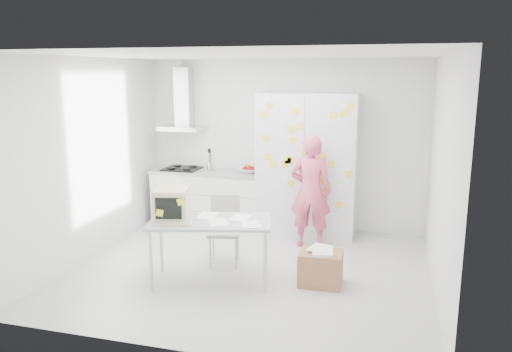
% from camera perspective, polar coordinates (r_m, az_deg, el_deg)
% --- Properties ---
extents(floor, '(4.50, 4.00, 0.02)m').
position_cam_1_polar(floor, '(6.55, -0.80, -10.76)').
color(floor, silver).
rests_on(floor, ground).
extents(walls, '(4.52, 4.01, 2.70)m').
position_cam_1_polar(walls, '(6.84, 0.85, 2.10)').
color(walls, white).
rests_on(walls, ground).
extents(ceiling, '(4.50, 4.00, 0.02)m').
position_cam_1_polar(ceiling, '(6.05, -0.87, 13.66)').
color(ceiling, white).
rests_on(ceiling, walls).
extents(counter_run, '(1.84, 0.63, 1.28)m').
position_cam_1_polar(counter_run, '(8.30, -5.50, -2.42)').
color(counter_run, white).
rests_on(counter_run, ground).
extents(range_hood, '(0.70, 0.48, 1.01)m').
position_cam_1_polar(range_hood, '(8.36, -8.29, 7.95)').
color(range_hood, silver).
rests_on(range_hood, walls).
extents(tall_cabinet, '(1.50, 0.68, 2.20)m').
position_cam_1_polar(tall_cabinet, '(7.71, 5.87, 1.27)').
color(tall_cabinet, silver).
rests_on(tall_cabinet, ground).
extents(person, '(0.62, 0.42, 1.65)m').
position_cam_1_polar(person, '(7.19, 6.24, -1.77)').
color(person, '#DE5676').
rests_on(person, ground).
extents(desk, '(1.57, 1.06, 1.14)m').
position_cam_1_polar(desk, '(6.02, -8.04, -4.08)').
color(desk, '#AFB2BA').
rests_on(desk, ground).
extents(chair, '(0.49, 0.49, 0.91)m').
position_cam_1_polar(chair, '(6.64, -3.60, -5.64)').
color(chair, '#B7B6B4').
rests_on(chair, ground).
extents(cardboard_box, '(0.51, 0.42, 0.44)m').
position_cam_1_polar(cardboard_box, '(6.11, 7.40, -10.35)').
color(cardboard_box, '#9F6E45').
rests_on(cardboard_box, ground).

